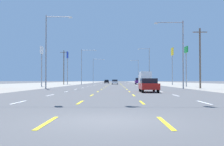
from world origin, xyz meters
TOP-DOWN VIEW (x-y plane):
  - ground_plane at (0.00, 66.00)m, footprint 572.00×572.00m
  - lot_apron_left at (-24.75, 66.00)m, footprint 28.00×440.00m
  - lot_apron_right at (24.75, 66.00)m, footprint 28.00×440.00m
  - lane_markings at (0.00, 104.50)m, footprint 10.64×227.60m
  - signal_span_wire at (-0.45, 8.48)m, footprint 27.13×0.53m
  - sedan_inner_right_nearest at (3.73, 20.79)m, footprint 1.80×4.50m
  - box_truck_far_right_near at (6.94, 55.95)m, footprint 2.40×7.20m
  - sedan_center_turn_mid at (-0.15, 75.80)m, footprint 1.80×4.50m
  - suv_far_right_midfar at (7.11, 76.99)m, footprint 1.98×4.90m
  - sedan_inner_left_far at (-3.65, 104.45)m, footprint 1.80×4.50m
  - hatchback_center_turn_farther at (-0.10, 107.43)m, footprint 1.72×3.90m
  - pole_sign_left_row_1 at (-14.87, 47.32)m, footprint 0.24×1.80m
  - pole_sign_left_row_2 at (-14.22, 73.41)m, footprint 0.24×1.86m
  - pole_sign_right_row_1 at (14.32, 47.05)m, footprint 0.24×2.18m
  - pole_sign_right_row_2 at (15.45, 66.52)m, footprint 0.24×2.38m
  - streetlight_left_row_0 at (-9.80, 32.23)m, footprint 3.97×0.26m
  - streetlight_right_row_0 at (9.72, 32.23)m, footprint 4.33×0.26m
  - streetlight_left_row_1 at (-9.70, 74.19)m, footprint 4.54×0.26m
  - streetlight_right_row_1 at (9.86, 74.19)m, footprint 3.50×0.26m
  - streetlight_left_row_2 at (-9.63, 116.15)m, footprint 5.12×0.26m
  - streetlight_right_row_2 at (9.82, 116.15)m, footprint 3.67×0.26m
  - utility_pole_right_row_0 at (13.21, 34.15)m, footprint 2.20×0.26m
  - utility_pole_left_row_1 at (-15.28, 73.24)m, footprint 2.20×0.26m

SIDE VIEW (x-z plane):
  - ground_plane at x=0.00m, z-range 0.00..0.00m
  - lot_apron_left at x=-24.75m, z-range 0.00..0.01m
  - lot_apron_right at x=24.75m, z-range 0.00..0.01m
  - lane_markings at x=0.00m, z-range 0.00..0.01m
  - sedan_inner_right_nearest at x=3.73m, z-range 0.03..1.49m
  - sedan_center_turn_mid at x=-0.15m, z-range 0.03..1.49m
  - sedan_inner_left_far at x=-3.65m, z-range 0.03..1.49m
  - hatchback_center_turn_farther at x=-0.10m, z-range 0.01..1.55m
  - suv_far_right_midfar at x=7.11m, z-range 0.04..2.02m
  - box_truck_far_right_near at x=6.94m, z-range 0.22..3.45m
  - utility_pole_right_row_0 at x=13.21m, z-range 0.19..9.50m
  - utility_pole_left_row_1 at x=-15.28m, z-range 0.20..10.34m
  - signal_span_wire at x=-0.45m, z-range 0.81..10.25m
  - streetlight_right_row_0 at x=9.72m, z-range 0.80..10.87m
  - streetlight_right_row_2 at x=9.82m, z-range 0.73..11.16m
  - pole_sign_left_row_1 at x=-14.87m, z-range 1.96..10.12m
  - pole_sign_right_row_1 at x=14.32m, z-range 2.05..10.08m
  - streetlight_left_row_1 at x=-9.70m, z-range 0.83..11.36m
  - streetlight_right_row_1 at x=9.86m, z-range 0.71..11.65m
  - streetlight_left_row_0 at x=-9.80m, z-range 0.77..11.74m
  - streetlight_left_row_2 at x=-9.63m, z-range 0.91..11.90m
  - pole_sign_left_row_2 at x=-14.22m, z-range 2.42..12.18m
  - pole_sign_right_row_2 at x=15.45m, z-range 2.75..12.81m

